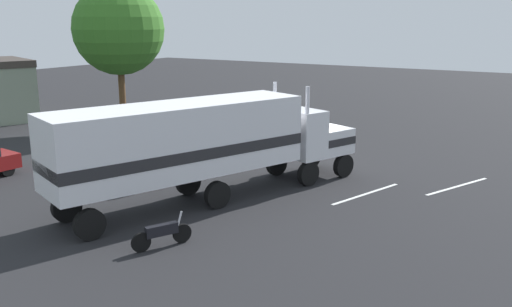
# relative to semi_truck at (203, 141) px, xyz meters

# --- Properties ---
(ground_plane) EXTENTS (120.00, 120.00, 0.00)m
(ground_plane) POSITION_rel_semi_truck_xyz_m (6.59, -1.93, -2.52)
(ground_plane) COLOR #232326
(lane_stripe_near) EXTENTS (4.24, 1.49, 0.01)m
(lane_stripe_near) POSITION_rel_semi_truck_xyz_m (4.30, -5.43, -2.52)
(lane_stripe_near) COLOR silver
(lane_stripe_near) RESTS_ON ground_plane
(lane_stripe_mid) EXTENTS (4.11, 1.86, 0.01)m
(lane_stripe_mid) POSITION_rel_semi_truck_xyz_m (7.49, -8.56, -2.52)
(lane_stripe_mid) COLOR silver
(lane_stripe_mid) RESTS_ON ground_plane
(semi_truck) EXTENTS (14.12, 7.35, 4.50)m
(semi_truck) POSITION_rel_semi_truck_xyz_m (0.00, 0.00, 0.00)
(semi_truck) COLOR white
(semi_truck) RESTS_ON ground_plane
(person_bystander) EXTENTS (0.34, 0.45, 1.63)m
(person_bystander) POSITION_rel_semi_truck_xyz_m (0.13, 2.95, -1.63)
(person_bystander) COLOR black
(person_bystander) RESTS_ON ground_plane
(motorcycle) EXTENTS (1.94, 1.02, 1.12)m
(motorcycle) POSITION_rel_semi_truck_xyz_m (-4.62, -1.68, -2.04)
(motorcycle) COLOR black
(motorcycle) RESTS_ON ground_plane
(tree_center) EXTENTS (6.02, 6.02, 9.69)m
(tree_center) POSITION_rel_semi_truck_xyz_m (9.59, 13.94, 4.13)
(tree_center) COLOR brown
(tree_center) RESTS_ON ground_plane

